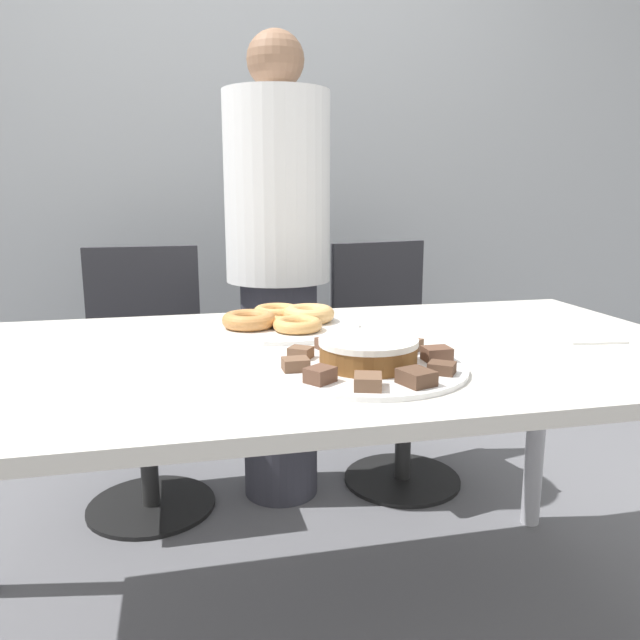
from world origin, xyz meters
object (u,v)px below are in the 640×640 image
object	(u,v)px
plate_cake	(368,368)
frosted_cake	(368,352)
plate_donuts	(283,326)
person_standing	(278,266)
office_chair_left	(146,386)
napkin	(589,338)
office_chair_right	(396,370)

from	to	relation	value
plate_cake	frosted_cake	size ratio (longest dim) A/B	2.00
plate_donuts	frosted_cake	bearing A→B (deg)	-76.73
person_standing	plate_cake	world-z (taller)	person_standing
person_standing	office_chair_left	size ratio (longest dim) A/B	1.78
napkin	plate_donuts	bearing A→B (deg)	157.47
person_standing	office_chair_right	size ratio (longest dim) A/B	1.78
plate_cake	plate_donuts	size ratio (longest dim) A/B	0.99
office_chair_right	frosted_cake	size ratio (longest dim) A/B	4.65
person_standing	frosted_cake	bearing A→B (deg)	-89.00
plate_donuts	office_chair_right	bearing A→B (deg)	49.13
office_chair_left	napkin	size ratio (longest dim) A/B	6.10
office_chair_left	plate_donuts	xyz separation A→B (m)	(0.38, -0.61, 0.33)
person_standing	plate_donuts	bearing A→B (deg)	-97.92
plate_cake	frosted_cake	world-z (taller)	frosted_cake
frosted_cake	napkin	world-z (taller)	frosted_cake
office_chair_left	frosted_cake	world-z (taller)	office_chair_left
frosted_cake	plate_donuts	bearing A→B (deg)	103.27
office_chair_right	frosted_cake	xyz separation A→B (m)	(-0.43, -1.03, 0.36)
office_chair_right	napkin	bearing A→B (deg)	-93.39
office_chair_right	frosted_cake	bearing A→B (deg)	-125.75
person_standing	frosted_cake	distance (m)	0.99
office_chair_left	office_chair_right	size ratio (longest dim) A/B	1.00
plate_donuts	frosted_cake	distance (m)	0.43
person_standing	office_chair_left	distance (m)	0.62
frosted_cake	napkin	size ratio (longest dim) A/B	1.31
person_standing	office_chair_right	bearing A→B (deg)	4.62
office_chair_right	napkin	world-z (taller)	office_chair_right
frosted_cake	napkin	xyz separation A→B (m)	(0.58, 0.13, -0.03)
person_standing	napkin	world-z (taller)	person_standing
plate_donuts	napkin	world-z (taller)	plate_donuts
person_standing	office_chair_right	world-z (taller)	person_standing
person_standing	plate_cake	distance (m)	0.99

